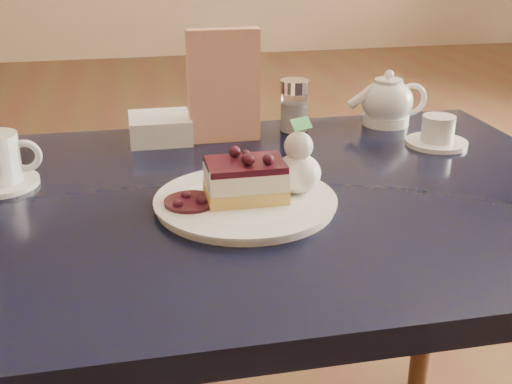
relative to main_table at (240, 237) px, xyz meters
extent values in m
cube|color=black|center=(0.00, 0.00, 0.05)|extent=(1.09, 0.73, 0.04)
cylinder|color=#402A16|center=(0.49, 0.31, -0.29)|extent=(0.05, 0.05, 0.64)
cylinder|color=white|center=(0.00, -0.05, 0.08)|extent=(0.25, 0.25, 0.01)
cube|color=#DFB751|center=(0.00, -0.05, 0.09)|extent=(0.11, 0.08, 0.02)
cube|color=white|center=(0.00, -0.05, 0.12)|extent=(0.11, 0.08, 0.03)
cube|color=black|center=(0.00, -0.05, 0.13)|extent=(0.11, 0.07, 0.01)
ellipsoid|color=white|center=(0.08, -0.04, 0.11)|extent=(0.07, 0.07, 0.06)
cylinder|color=black|center=(-0.08, -0.05, 0.09)|extent=(0.07, 0.07, 0.01)
torus|color=white|center=(-0.31, 0.11, 0.12)|extent=(0.05, 0.01, 0.05)
cylinder|color=white|center=(0.39, 0.15, 0.08)|extent=(0.11, 0.11, 0.01)
cylinder|color=white|center=(0.39, 0.15, 0.10)|extent=(0.06, 0.06, 0.05)
ellipsoid|color=white|center=(0.35, 0.29, 0.11)|extent=(0.10, 0.10, 0.08)
cylinder|color=white|center=(0.35, 0.29, 0.16)|extent=(0.05, 0.05, 0.01)
cylinder|color=white|center=(0.28, 0.29, 0.11)|extent=(0.05, 0.02, 0.05)
cube|color=beige|center=(0.02, 0.25, 0.17)|extent=(0.13, 0.03, 0.20)
cylinder|color=white|center=(0.16, 0.28, 0.11)|extent=(0.05, 0.05, 0.08)
cylinder|color=silver|center=(0.16, 0.28, 0.16)|extent=(0.05, 0.05, 0.02)
cube|color=white|center=(-0.09, 0.28, 0.09)|extent=(0.11, 0.11, 0.05)
camera|label=1|loc=(-0.16, -0.85, 0.43)|focal=45.00mm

